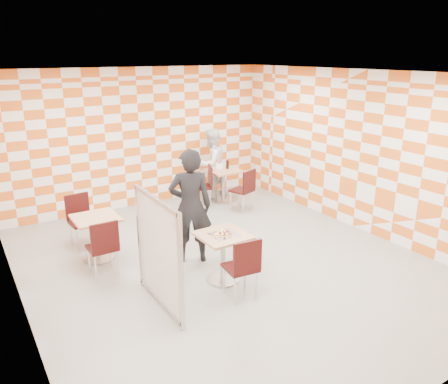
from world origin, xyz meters
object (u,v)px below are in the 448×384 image
at_px(chair_empty_far, 80,216).
at_px(second_table, 223,180).
at_px(empty_table, 97,231).
at_px(chair_empty_near, 104,244).
at_px(chair_second_side, 206,183).
at_px(man_white, 212,164).
at_px(man_dark, 190,206).
at_px(sport_bottle, 217,165).
at_px(chair_second_front, 245,187).
at_px(soda_bottle, 227,164).
at_px(main_table, 223,249).
at_px(chair_main_front, 244,264).
at_px(partition, 158,252).

bearing_deg(chair_empty_far, second_table, 11.19).
distance_m(empty_table, chair_empty_near, 0.67).
xyz_separation_m(chair_second_side, chair_empty_far, (-2.89, -0.60, 0.00)).
xyz_separation_m(chair_empty_far, man_white, (3.32, 1.07, 0.27)).
xyz_separation_m(man_dark, sport_bottle, (1.94, 2.40, -0.10)).
height_order(chair_second_front, man_white, man_white).
distance_m(second_table, soda_bottle, 0.37).
xyz_separation_m(main_table, chair_main_front, (-0.06, -0.61, 0.04)).
bearing_deg(chair_second_side, soda_bottle, 9.13).
bearing_deg(chair_second_front, soda_bottle, 84.33).
distance_m(second_table, empty_table, 3.61).
height_order(chair_main_front, soda_bottle, soda_bottle).
xyz_separation_m(second_table, soda_bottle, (0.13, 0.03, 0.34)).
bearing_deg(empty_table, chair_second_front, 10.17).
relative_size(main_table, sport_bottle, 3.75).
bearing_deg(partition, chair_main_front, -25.00).
xyz_separation_m(partition, soda_bottle, (3.16, 3.27, 0.06)).
bearing_deg(chair_empty_near, chair_second_front, 20.06).
relative_size(man_dark, man_white, 1.15).
relative_size(chair_empty_near, chair_empty_far, 1.00).
bearing_deg(chair_second_side, man_dark, -124.98).
bearing_deg(chair_empty_far, man_white, 17.83).
distance_m(main_table, sport_bottle, 3.75).
bearing_deg(man_white, chair_empty_far, 1.40).
height_order(empty_table, chair_second_side, chair_second_side).
relative_size(main_table, soda_bottle, 3.26).
height_order(chair_empty_near, chair_empty_far, same).
height_order(chair_empty_far, soda_bottle, soda_bottle).
bearing_deg(second_table, chair_second_front, -86.73).
height_order(chair_second_side, man_dark, man_dark).
bearing_deg(second_table, sport_bottle, 124.32).
relative_size(chair_second_front, man_white, 0.57).
xyz_separation_m(chair_empty_near, chair_empty_far, (0.02, 1.39, 0.00)).
bearing_deg(chair_main_front, soda_bottle, 60.31).
height_order(chair_second_side, chair_empty_far, same).
distance_m(chair_main_front, soda_bottle, 4.33).
bearing_deg(sport_bottle, partition, -131.06).
xyz_separation_m(chair_main_front, man_white, (1.93, 4.11, 0.27)).
bearing_deg(partition, empty_table, 98.98).
bearing_deg(sport_bottle, second_table, -55.68).
bearing_deg(man_white, partition, 34.39).
xyz_separation_m(chair_second_side, man_white, (0.43, 0.46, 0.27)).
xyz_separation_m(empty_table, partition, (0.29, -1.83, 0.28)).
distance_m(second_table, chair_empty_near, 3.99).
bearing_deg(empty_table, partition, -81.02).
height_order(chair_second_front, partition, partition).
relative_size(man_dark, sport_bottle, 9.41).
bearing_deg(empty_table, man_dark, -33.55).
bearing_deg(soda_bottle, empty_table, -157.37).
bearing_deg(chair_second_side, man_white, 47.02).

